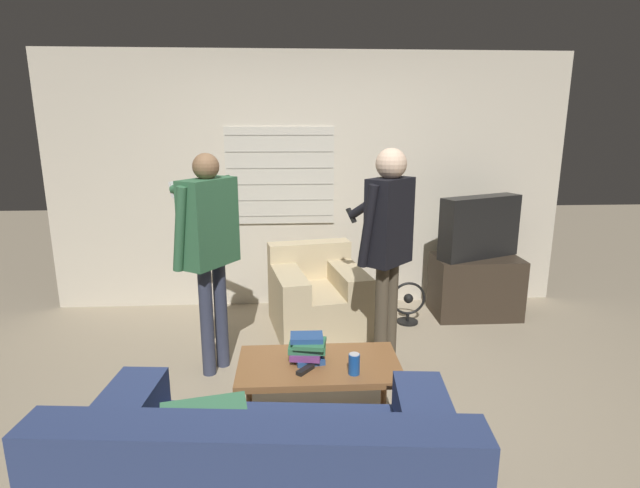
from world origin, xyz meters
The scene contains 12 objects.
ground_plane centered at (0.00, 0.00, 0.00)m, with size 16.00×16.00×0.00m, color gray.
wall_back centered at (-0.01, 2.03, 1.28)m, with size 5.20×0.08×2.55m.
armchair_beige centered at (0.03, 1.32, 0.31)m, with size 0.93×1.01×0.76m.
coffee_table centered at (-0.04, -0.27, 0.41)m, with size 0.98×0.53×0.46m.
tv_stand centered at (1.62, 1.56, 0.30)m, with size 0.82×0.51×0.60m.
tv centered at (1.62, 1.56, 0.89)m, with size 0.86×0.52×0.59m.
person_left_standing centered at (-0.80, 0.57, 1.06)m, with size 0.60×0.81×1.67m.
person_right_standing centered at (0.52, 0.53, 1.07)m, with size 0.46×0.75×1.70m.
book_stack centered at (-0.10, -0.25, 0.54)m, with size 0.24×0.20×0.16m.
soda_can centered at (0.16, -0.42, 0.52)m, with size 0.07×0.07×0.13m.
spare_remote centered at (-0.12, -0.38, 0.47)m, with size 0.11×0.13×0.02m.
floor_fan centered at (0.91, 1.39, 0.20)m, with size 0.32×0.20×0.41m.
Camera 1 is at (-0.19, -3.02, 1.88)m, focal length 28.00 mm.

